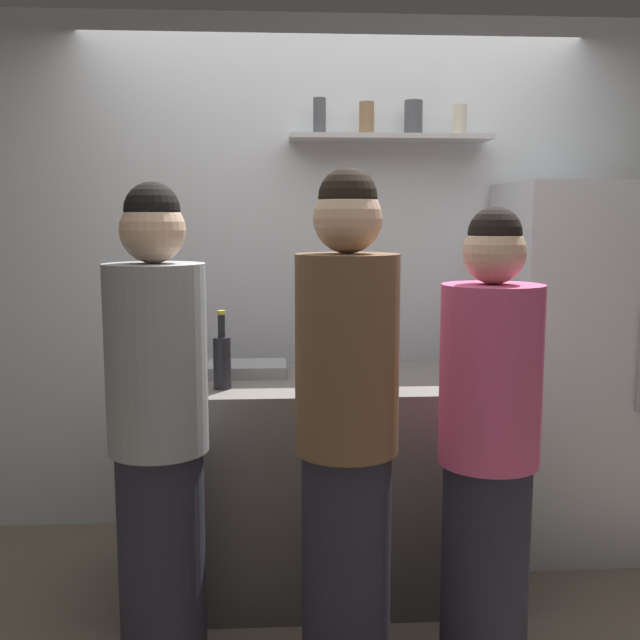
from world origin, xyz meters
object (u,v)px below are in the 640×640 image
Objects in this scene: person_brown_jacket at (347,437)px; person_grey_hoodie at (159,438)px; wine_bottle_dark_glass at (222,360)px; water_bottle_plastic at (328,351)px; refrigerator at (570,367)px; person_pink_top at (488,452)px; baking_pan at (247,369)px; utensil_holder at (161,357)px; wine_bottle_green_glass at (387,361)px.

person_brown_jacket is 0.64m from person_grey_hoodie.
wine_bottle_dark_glass is 1.26× the size of water_bottle_plastic.
person_grey_hoodie is (-0.63, 0.11, -0.02)m from person_brown_jacket.
refrigerator is 1.03× the size of person_grey_hoodie.
person_grey_hoodie reaches higher than person_pink_top.
refrigerator is 1.28m from person_pink_top.
utensil_holder is (-0.39, 0.14, 0.03)m from baking_pan.
person_pink_top is (0.84, -0.80, -0.14)m from baking_pan.
utensil_holder reaches higher than baking_pan.
water_bottle_plastic reaches higher than utensil_holder.
baking_pan is 1.08× the size of wine_bottle_green_glass.
wine_bottle_green_glass is at bearing 110.25° from person_pink_top.
water_bottle_plastic is (-1.20, -0.34, 0.15)m from refrigerator.
person_brown_jacket is 0.49m from person_pink_top.
person_grey_hoodie reaches higher than baking_pan.
refrigerator is 1.01× the size of person_brown_jacket.
person_brown_jacket is at bearing -113.82° from wine_bottle_green_glass.
wine_bottle_green_glass is at bearing -8.52° from wine_bottle_dark_glass.
person_grey_hoodie is at bearing -151.90° from refrigerator.
wine_bottle_dark_glass is 0.51m from person_grey_hoodie.
person_pink_top is at bearing -123.64° from refrigerator.
person_grey_hoodie is (-0.83, -0.34, -0.19)m from wine_bottle_green_glass.
wine_bottle_dark_glass is at bearing -156.37° from water_bottle_plastic.
wine_bottle_green_glass reaches higher than water_bottle_plastic.
person_brown_jacket reaches higher than person_grey_hoodie.
baking_pan is (-1.55, -0.26, 0.06)m from refrigerator.
refrigerator is at bearing 96.49° from person_grey_hoodie.
baking_pan is at bearing -19.27° from utensil_holder.
person_grey_hoodie is (-1.82, -0.97, -0.03)m from refrigerator.
water_bottle_plastic is at bearing 23.63° from wine_bottle_dark_glass.
utensil_holder is 1.22m from person_brown_jacket.
person_brown_jacket is at bearing -51.93° from utensil_holder.
wine_bottle_dark_glass is (-1.64, -0.54, 0.15)m from refrigerator.
person_pink_top is at bearing 63.92° from person_grey_hoodie.
wine_bottle_green_glass is (0.95, -0.50, 0.06)m from utensil_holder.
wine_bottle_green_glass is at bearing 90.74° from person_grey_hoodie.
refrigerator is at bearing 32.50° from wine_bottle_green_glass.
person_brown_jacket is 1.07× the size of person_pink_top.
wine_bottle_dark_glass is 1.00× the size of wine_bottle_green_glass.
person_pink_top is (-0.71, -1.06, -0.08)m from refrigerator.
person_grey_hoodie reaches higher than wine_bottle_green_glass.
refrigerator is 5.18× the size of baking_pan.
person_grey_hoodie is (-0.27, -0.71, -0.09)m from baking_pan.
person_grey_hoodie is at bearing -134.77° from water_bottle_plastic.
person_grey_hoodie reaches higher than wine_bottle_dark_glass.
wine_bottle_dark_glass is at bearing -53.29° from utensil_holder.
baking_pan is at bearing 72.26° from wine_bottle_dark_glass.
refrigerator is 5.58× the size of wine_bottle_green_glass.
refrigerator is 1.26m from water_bottle_plastic.
person_brown_jacket is at bearing -89.39° from water_bottle_plastic.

